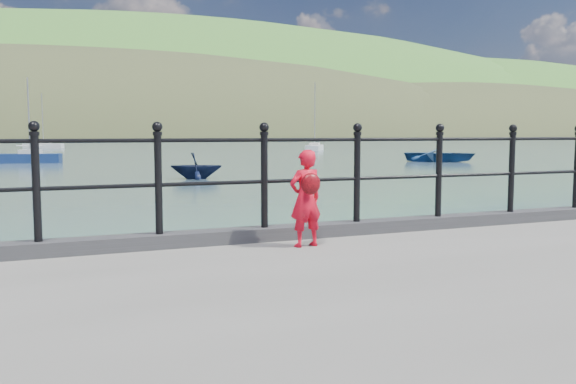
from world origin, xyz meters
name	(u,v)px	position (x,y,z in m)	size (l,w,h in m)	color
ground	(211,327)	(0.00, 0.00, 0.00)	(600.00, 600.00, 0.00)	#2D4251
kerb	(214,237)	(0.00, -0.15, 1.07)	(60.00, 0.30, 0.15)	#28282B
railing	(213,170)	(0.00, -0.15, 1.82)	(18.11, 0.11, 1.20)	black
far_shore	(144,195)	(38.34, 239.41, -22.57)	(830.00, 200.00, 156.00)	#333A21
child	(306,198)	(0.87, -0.70, 1.53)	(0.41, 0.33, 1.05)	red
launch_blue	(440,155)	(27.36, 32.56, 0.55)	(3.81, 5.34, 1.11)	navy
launch_navy	(196,166)	(5.47, 22.45, 0.64)	(2.10, 2.43, 1.28)	black
sailboat_deep	(44,146)	(-0.48, 89.19, 0.34)	(5.69, 3.37, 8.18)	beige
sailboat_far	(315,148)	(31.52, 64.34, 0.34)	(4.67, 6.13, 8.83)	white
sailboat_port	(30,159)	(-2.06, 42.57, 0.34)	(4.52, 2.39, 6.50)	navy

